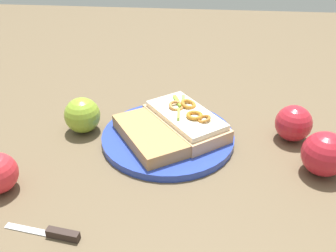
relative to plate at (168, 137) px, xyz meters
name	(u,v)px	position (x,y,z in m)	size (l,w,h in m)	color
ground_plane	(168,140)	(0.00, 0.00, -0.01)	(2.00, 2.00, 0.00)	brown
plate	(168,137)	(0.00, 0.00, 0.00)	(0.27, 0.27, 0.02)	#2A42B0
sandwich	(186,120)	(0.03, -0.03, 0.03)	(0.21, 0.19, 0.05)	tan
bread_slice_side	(150,135)	(-0.03, 0.03, 0.02)	(0.18, 0.09, 0.03)	#B5824E
apple_0	(82,115)	(0.02, 0.18, 0.03)	(0.08, 0.08, 0.08)	#86A92E
apple_2	(325,154)	(-0.08, -0.29, 0.03)	(0.08, 0.08, 0.08)	#B31E2C
apple_3	(294,123)	(0.03, -0.25, 0.03)	(0.07, 0.07, 0.07)	#B6222E
knife	(53,233)	(-0.27, 0.15, 0.00)	(0.03, 0.12, 0.01)	silver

